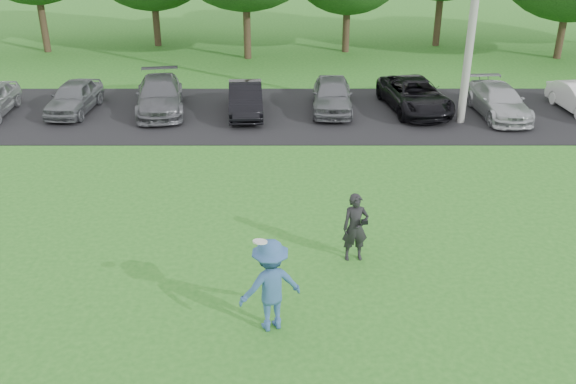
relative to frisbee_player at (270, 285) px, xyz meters
name	(u,v)px	position (x,y,z in m)	size (l,w,h in m)	color
ground	(288,328)	(0.34, -0.06, -0.97)	(100.00, 100.00, 0.00)	#286D1F
parking_lot	(288,114)	(0.34, 12.94, -0.96)	(32.00, 6.50, 0.03)	black
frisbee_player	(270,285)	(0.00, 0.00, 0.00)	(1.43, 1.13, 2.11)	#32588D
camera_bystander	(355,227)	(1.88, 2.55, -0.14)	(0.65, 0.47, 1.65)	black
parked_cars	(274,97)	(-0.19, 13.06, -0.35)	(30.68, 4.88, 1.26)	silver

